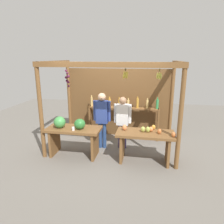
% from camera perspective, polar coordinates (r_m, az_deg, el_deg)
% --- Properties ---
extents(ground_plane, '(12.00, 12.00, 0.00)m').
position_cam_1_polar(ground_plane, '(5.93, 0.32, -9.58)').
color(ground_plane, slate).
rests_on(ground_plane, ground).
extents(market_stall, '(3.38, 1.94, 2.38)m').
position_cam_1_polar(market_stall, '(5.93, 1.08, 4.37)').
color(market_stall, brown).
rests_on(market_stall, ground).
extents(fruit_counter_left, '(1.37, 0.64, 1.04)m').
position_cam_1_polar(fruit_counter_left, '(5.30, -11.05, -5.42)').
color(fruit_counter_left, brown).
rests_on(fruit_counter_left, ground).
extents(fruit_counter_right, '(1.38, 0.64, 0.89)m').
position_cam_1_polar(fruit_counter_right, '(5.01, 9.26, -7.61)').
color(fruit_counter_right, brown).
rests_on(fruit_counter_right, ground).
extents(bottle_shelf_unit, '(2.17, 0.22, 1.34)m').
position_cam_1_polar(bottle_shelf_unit, '(6.26, 3.26, -0.21)').
color(bottle_shelf_unit, brown).
rests_on(bottle_shelf_unit, ground).
extents(vendor_man, '(0.48, 0.21, 1.56)m').
position_cam_1_polar(vendor_man, '(5.56, -2.81, -1.07)').
color(vendor_man, navy).
rests_on(vendor_man, ground).
extents(vendor_woman, '(0.48, 0.20, 1.46)m').
position_cam_1_polar(vendor_woman, '(5.57, 2.96, -1.80)').
color(vendor_woman, '#382E5C').
rests_on(vendor_woman, ground).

